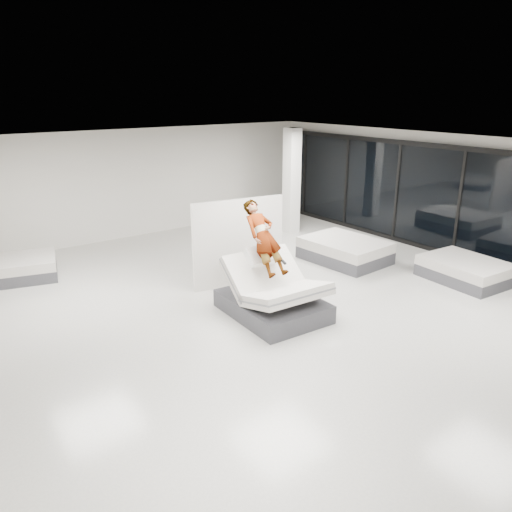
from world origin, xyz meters
The scene contains 10 objects.
room centered at (0.00, 0.00, 1.60)m, with size 14.00×14.04×3.20m.
hero_bed centered at (-0.23, 0.02, 0.40)m, with size 1.64×2.12×1.30m.
person centered at (-0.22, 0.34, 1.27)m, with size 0.60×0.40×1.66m, color slate.
remote centered at (-0.02, -0.02, 1.08)m, with size 0.05×0.14×0.03m, color black.
divider_panel centered at (0.18, 1.81, 0.99)m, with size 2.19×0.10×1.99m, color silver.
flat_bed_right_far centered at (3.32, 1.51, 0.28)m, with size 1.68×2.17×0.57m.
flat_bed_right_near centered at (4.56, -1.17, 0.25)m, with size 1.51×1.94×0.51m.
flat_bed_left_far centered at (-3.91, 5.21, 0.25)m, with size 2.10×1.77×0.50m.
column centered at (4.00, 4.50, 1.60)m, with size 0.40×0.40×3.20m, color silver.
storefront_glazing centered at (5.90, 0.00, 1.45)m, with size 0.12×13.40×2.92m.
Camera 1 is at (-5.89, -7.08, 4.26)m, focal length 35.00 mm.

